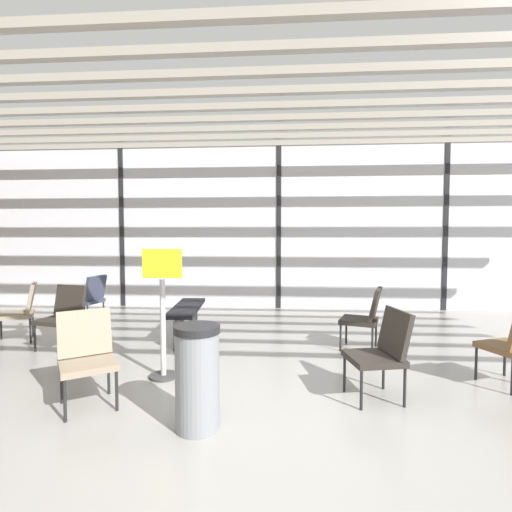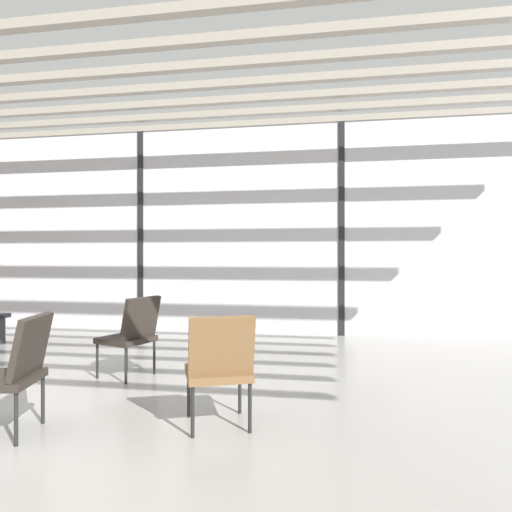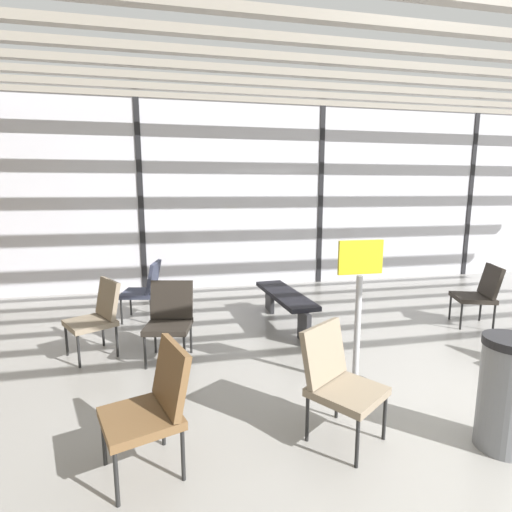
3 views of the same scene
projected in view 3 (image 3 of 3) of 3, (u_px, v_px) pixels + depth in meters
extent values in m
cube|color=silver|center=(320.00, 197.00, 7.83)|extent=(14.00, 0.08, 3.51)
cube|color=black|center=(141.00, 198.00, 7.11)|extent=(0.10, 0.12, 3.51)
cube|color=black|center=(320.00, 197.00, 7.83)|extent=(0.10, 0.12, 3.51)
cube|color=black|center=(469.00, 196.00, 8.54)|extent=(0.10, 0.12, 3.51)
cube|color=gray|center=(497.00, 3.00, 3.47)|extent=(13.72, 0.12, 0.10)
cube|color=gray|center=(450.00, 30.00, 4.05)|extent=(13.72, 0.12, 0.10)
cube|color=gray|center=(416.00, 50.00, 4.63)|extent=(13.72, 0.12, 0.10)
cube|color=gray|center=(389.00, 65.00, 5.21)|extent=(13.72, 0.12, 0.10)
cube|color=gray|center=(367.00, 78.00, 5.78)|extent=(13.72, 0.12, 0.10)
cube|color=gray|center=(350.00, 88.00, 6.36)|extent=(13.72, 0.12, 0.10)
cube|color=gray|center=(335.00, 96.00, 6.94)|extent=(13.72, 0.12, 0.10)
cube|color=gray|center=(322.00, 103.00, 7.52)|extent=(13.72, 0.12, 0.10)
ellipsoid|color=silver|center=(287.00, 188.00, 13.11)|extent=(11.57, 3.88, 3.88)
sphere|color=gray|center=(123.00, 188.00, 12.02)|extent=(2.13, 2.13, 2.13)
sphere|color=black|center=(195.00, 178.00, 10.69)|extent=(0.28, 0.28, 0.28)
sphere|color=black|center=(227.00, 178.00, 10.87)|extent=(0.28, 0.28, 0.28)
sphere|color=black|center=(258.00, 178.00, 11.06)|extent=(0.28, 0.28, 0.28)
sphere|color=black|center=(289.00, 178.00, 11.24)|extent=(0.28, 0.28, 0.28)
sphere|color=black|center=(318.00, 178.00, 11.42)|extent=(0.28, 0.28, 0.28)
sphere|color=black|center=(346.00, 179.00, 11.61)|extent=(0.28, 0.28, 0.28)
cube|color=#33384C|center=(140.00, 293.00, 5.65)|extent=(0.57, 0.57, 0.06)
cube|color=#33384C|center=(154.00, 277.00, 5.61)|extent=(0.23, 0.50, 0.44)
cylinder|color=black|center=(131.00, 303.00, 5.89)|extent=(0.03, 0.03, 0.37)
cylinder|color=black|center=(121.00, 312.00, 5.48)|extent=(0.03, 0.03, 0.37)
cylinder|color=black|center=(158.00, 303.00, 5.90)|extent=(0.03, 0.03, 0.37)
cylinder|color=black|center=(151.00, 312.00, 5.48)|extent=(0.03, 0.03, 0.37)
cube|color=#28231E|center=(168.00, 327.00, 4.28)|extent=(0.57, 0.57, 0.06)
cube|color=#28231E|center=(172.00, 299.00, 4.45)|extent=(0.50, 0.24, 0.44)
cylinder|color=black|center=(145.00, 353.00, 4.11)|extent=(0.03, 0.03, 0.37)
cylinder|color=black|center=(184.00, 353.00, 4.11)|extent=(0.03, 0.03, 0.37)
cylinder|color=black|center=(155.00, 338.00, 4.53)|extent=(0.03, 0.03, 0.37)
cylinder|color=black|center=(191.00, 338.00, 4.52)|extent=(0.03, 0.03, 0.37)
cube|color=#28231E|center=(473.00, 298.00, 5.42)|extent=(0.61, 0.61, 0.06)
cube|color=#28231E|center=(491.00, 281.00, 5.35)|extent=(0.29, 0.50, 0.44)
cylinder|color=black|center=(450.00, 307.00, 5.69)|extent=(0.03, 0.03, 0.37)
cylinder|color=black|center=(461.00, 317.00, 5.28)|extent=(0.03, 0.03, 0.37)
cylinder|color=black|center=(480.00, 309.00, 5.64)|extent=(0.03, 0.03, 0.37)
cylinder|color=black|center=(494.00, 318.00, 5.23)|extent=(0.03, 0.03, 0.37)
cube|color=#7F705B|center=(347.00, 392.00, 2.90)|extent=(0.67, 0.67, 0.06)
cube|color=#7F705B|center=(324.00, 352.00, 3.00)|extent=(0.47, 0.39, 0.44)
cylinder|color=black|center=(357.00, 443.00, 2.64)|extent=(0.03, 0.03, 0.37)
cylinder|color=black|center=(385.00, 417.00, 2.95)|extent=(0.03, 0.03, 0.37)
cylinder|color=black|center=(307.00, 418.00, 2.93)|extent=(0.03, 0.03, 0.37)
cylinder|color=black|center=(337.00, 397.00, 3.23)|extent=(0.03, 0.03, 0.37)
cube|color=brown|center=(141.00, 418.00, 2.56)|extent=(0.61, 0.61, 0.06)
cube|color=brown|center=(171.00, 375.00, 2.63)|extent=(0.29, 0.50, 0.44)
cylinder|color=black|center=(104.00, 441.00, 2.67)|extent=(0.03, 0.03, 0.37)
cylinder|color=black|center=(116.00, 479.00, 2.32)|extent=(0.03, 0.03, 0.37)
cylinder|color=black|center=(163.00, 422.00, 2.88)|extent=(0.03, 0.03, 0.37)
cylinder|color=black|center=(183.00, 455.00, 2.53)|extent=(0.03, 0.03, 0.37)
cube|color=#7F705B|center=(90.00, 323.00, 4.40)|extent=(0.66, 0.66, 0.06)
cube|color=#7F705B|center=(108.00, 298.00, 4.50)|extent=(0.36, 0.49, 0.44)
cylinder|color=black|center=(67.00, 340.00, 4.45)|extent=(0.03, 0.03, 0.37)
cylinder|color=black|center=(79.00, 351.00, 4.14)|extent=(0.03, 0.03, 0.37)
cylinder|color=black|center=(103.00, 331.00, 4.73)|extent=(0.03, 0.03, 0.37)
cylinder|color=black|center=(117.00, 341.00, 4.42)|extent=(0.03, 0.03, 0.37)
cube|color=black|center=(285.00, 295.00, 5.42)|extent=(0.52, 1.53, 0.06)
cube|color=#262628|center=(304.00, 327.00, 4.83)|extent=(0.06, 0.36, 0.41)
cube|color=#262628|center=(270.00, 298.00, 6.09)|extent=(0.06, 0.36, 0.41)
cylinder|color=slate|center=(505.00, 398.00, 2.82)|extent=(0.36, 0.36, 0.80)
cylinder|color=black|center=(512.00, 342.00, 2.75)|extent=(0.38, 0.38, 0.06)
cylinder|color=#333333|center=(355.00, 383.00, 3.80)|extent=(0.32, 0.32, 0.03)
cylinder|color=#B2B2B7|center=(357.00, 332.00, 3.71)|extent=(0.06, 0.06, 1.10)
cube|color=gold|center=(361.00, 257.00, 3.59)|extent=(0.44, 0.03, 0.32)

